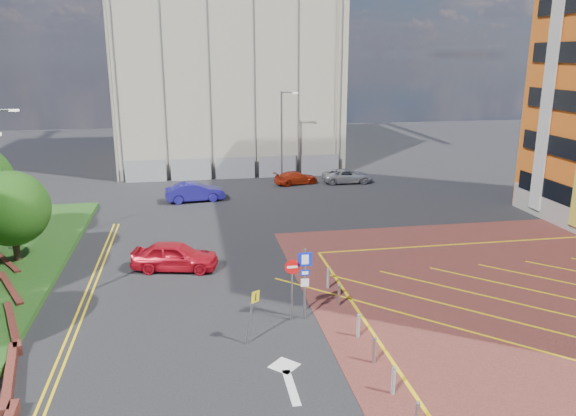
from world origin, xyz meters
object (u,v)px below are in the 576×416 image
object	(u,v)px
lamp_left_far	(1,174)
lamp_back	(282,133)
warning_sign	(252,310)
car_silver_back	(347,176)
car_blue_back	(195,192)
sign_cluster	(300,277)
car_red_back	(296,178)
car_red_left	(175,256)
tree_c	(11,209)

from	to	relation	value
lamp_left_far	lamp_back	size ratio (longest dim) A/B	1.00
warning_sign	lamp_left_far	bearing A→B (deg)	134.36
lamp_back	car_silver_back	world-z (taller)	lamp_back
lamp_left_far	car_blue_back	bearing A→B (deg)	44.13
sign_cluster	car_blue_back	xyz separation A→B (m)	(-4.09, 21.32, -1.21)
lamp_back	car_blue_back	world-z (taller)	lamp_back
car_red_back	car_red_left	bearing A→B (deg)	137.36
sign_cluster	lamp_back	bearing A→B (deg)	82.03
tree_c	car_red_left	size ratio (longest dim) A/B	1.09
lamp_left_far	car_blue_back	xyz separation A→B (m)	(10.63, 10.31, -3.92)
tree_c	warning_sign	size ratio (longest dim) A/B	2.18
lamp_left_far	car_red_left	xyz separation A→B (m)	(9.34, -4.14, -3.89)
lamp_back	lamp_left_far	bearing A→B (deg)	-139.14
car_red_left	car_red_back	world-z (taller)	car_red_left
lamp_back	car_silver_back	size ratio (longest dim) A/B	1.80
car_blue_back	car_red_back	xyz separation A→B (m)	(8.88, 4.52, -0.18)
car_red_left	lamp_back	bearing A→B (deg)	-12.23
lamp_back	warning_sign	size ratio (longest dim) A/B	3.56
lamp_left_far	car_red_back	size ratio (longest dim) A/B	2.05
sign_cluster	car_red_back	distance (m)	26.32
lamp_left_far	sign_cluster	world-z (taller)	lamp_left_far
lamp_back	car_red_back	xyz separation A→B (m)	(1.01, -1.17, -3.79)
warning_sign	car_silver_back	bearing A→B (deg)	66.90
sign_cluster	car_red_back	xyz separation A→B (m)	(4.79, 25.85, -1.39)
car_blue_back	car_silver_back	bearing A→B (deg)	-79.20
tree_c	lamp_back	size ratio (longest dim) A/B	0.61
lamp_left_far	lamp_back	xyz separation A→B (m)	(18.50, 16.00, -0.30)
tree_c	car_silver_back	bearing A→B (deg)	35.52
tree_c	car_silver_back	world-z (taller)	tree_c
lamp_left_far	car_blue_back	world-z (taller)	lamp_left_far
lamp_back	car_silver_back	distance (m)	6.90
tree_c	sign_cluster	size ratio (longest dim) A/B	1.53
car_blue_back	car_silver_back	size ratio (longest dim) A/B	1.02
tree_c	car_blue_back	size ratio (longest dim) A/B	1.09
tree_c	lamp_left_far	xyz separation A→B (m)	(-0.92, 2.00, 1.47)
car_silver_back	car_blue_back	bearing A→B (deg)	109.39
car_red_back	lamp_back	bearing A→B (deg)	26.33
lamp_left_far	car_red_left	size ratio (longest dim) A/B	1.77
car_red_left	car_red_back	bearing A→B (deg)	-15.96
tree_c	car_blue_back	xyz separation A→B (m)	(9.71, 12.31, -2.45)
car_red_left	warning_sign	bearing A→B (deg)	-147.79
car_red_left	car_silver_back	bearing A→B (deg)	-26.08
car_red_left	car_blue_back	bearing A→B (deg)	7.13
car_red_left	car_red_back	xyz separation A→B (m)	(10.17, 18.97, -0.20)
warning_sign	car_red_back	size ratio (longest dim) A/B	0.58
tree_c	car_silver_back	distance (m)	28.60
lamp_left_far	car_silver_back	size ratio (longest dim) A/B	1.80
lamp_left_far	car_red_back	bearing A→B (deg)	37.24
car_red_left	lamp_left_far	bearing A→B (deg)	78.33
lamp_back	car_red_left	world-z (taller)	lamp_back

